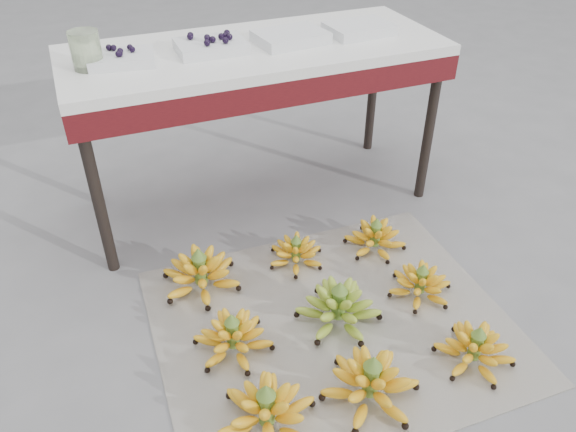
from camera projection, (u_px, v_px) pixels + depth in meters
name	position (u px, v px, depth m)	size (l,w,h in m)	color
ground	(362.00, 324.00, 2.04)	(60.00, 60.00, 0.00)	slate
newspaper_mat	(333.00, 324.00, 2.04)	(1.25, 1.05, 0.01)	silver
bunch_front_left	(267.00, 412.00, 1.66)	(0.33, 0.33, 0.19)	yellow
bunch_front_center	(371.00, 383.00, 1.74)	(0.39, 0.39, 0.19)	yellow
bunch_front_right	(475.00, 349.00, 1.87)	(0.31, 0.31, 0.16)	yellow
bunch_mid_left	(233.00, 337.00, 1.91)	(0.36, 0.36, 0.17)	yellow
bunch_mid_center	(339.00, 307.00, 2.02)	(0.41, 0.41, 0.19)	#7CA629
bunch_mid_right	(420.00, 284.00, 2.14)	(0.32, 0.32, 0.15)	yellow
bunch_back_left	(201.00, 273.00, 2.16)	(0.37, 0.37, 0.19)	yellow
bunch_back_center	(296.00, 253.00, 2.29)	(0.27, 0.27, 0.14)	yellow
bunch_back_right	(375.00, 238.00, 2.37)	(0.30, 0.30, 0.16)	yellow
vendor_table	(256.00, 66.00, 2.33)	(1.56, 0.62, 0.75)	black
tray_far_left	(122.00, 58.00, 2.10)	(0.26, 0.21, 0.06)	silver
tray_left	(211.00, 46.00, 2.21)	(0.27, 0.19, 0.07)	silver
tray_right	(291.00, 37.00, 2.30)	(0.30, 0.23, 0.04)	silver
tray_far_right	(359.00, 29.00, 2.39)	(0.28, 0.21, 0.04)	silver
glass_jar	(86.00, 50.00, 2.03)	(0.11, 0.11, 0.14)	beige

